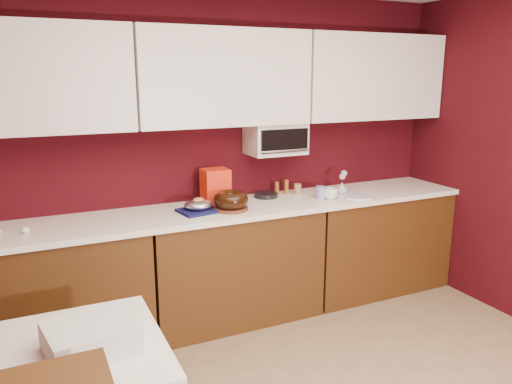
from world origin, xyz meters
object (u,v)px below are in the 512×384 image
object	(u,v)px
pandoro_box	(215,186)
coffee_mug	(330,193)
toaster_oven	(275,138)
flower_vase	(342,188)
newspaper_stack	(91,338)
foil_ham_nest	(199,205)
blue_jar	(321,193)
bundt_cake	(231,200)

from	to	relation	value
pandoro_box	coffee_mug	size ratio (longest dim) A/B	2.46
toaster_oven	coffee_mug	bearing A→B (deg)	-39.64
flower_vase	newspaper_stack	world-z (taller)	flower_vase
pandoro_box	newspaper_stack	world-z (taller)	pandoro_box
foil_ham_nest	blue_jar	distance (m)	1.02
coffee_mug	bundt_cake	bearing A→B (deg)	177.73
foil_ham_nest	blue_jar	world-z (taller)	blue_jar
toaster_oven	newspaper_stack	bearing A→B (deg)	-136.74
newspaper_stack	coffee_mug	bearing A→B (deg)	32.33
foil_ham_nest	pandoro_box	distance (m)	0.29
toaster_oven	foil_ham_nest	bearing A→B (deg)	-164.40
foil_ham_nest	flower_vase	xyz separation A→B (m)	(1.26, 0.03, -0.00)
flower_vase	bundt_cake	bearing A→B (deg)	-175.50
flower_vase	pandoro_box	bearing A→B (deg)	171.24
toaster_oven	pandoro_box	world-z (taller)	toaster_oven
toaster_oven	foil_ham_nest	world-z (taller)	toaster_oven
bundt_cake	foil_ham_nest	world-z (taller)	bundt_cake
flower_vase	toaster_oven	bearing A→B (deg)	162.03
bundt_cake	blue_jar	distance (m)	0.79
flower_vase	newspaper_stack	bearing A→B (deg)	-147.76
toaster_oven	coffee_mug	world-z (taller)	toaster_oven
blue_jar	pandoro_box	bearing A→B (deg)	164.66
pandoro_box	coffee_mug	xyz separation A→B (m)	(0.87, -0.28, -0.08)
toaster_oven	coffee_mug	distance (m)	0.62
toaster_oven	newspaper_stack	distance (m)	2.34
pandoro_box	coffee_mug	bearing A→B (deg)	-17.62
coffee_mug	flower_vase	distance (m)	0.22
foil_ham_nest	flower_vase	bearing A→B (deg)	1.28
coffee_mug	newspaper_stack	distance (m)	2.37
pandoro_box	newspaper_stack	bearing A→B (deg)	-126.16
coffee_mug	blue_jar	distance (m)	0.07
blue_jar	newspaper_stack	xyz separation A→B (m)	(-1.95, -1.32, -0.14)
newspaper_stack	pandoro_box	bearing A→B (deg)	53.76
toaster_oven	bundt_cake	bearing A→B (deg)	-152.61
bundt_cake	pandoro_box	bearing A→B (deg)	96.70
foil_ham_nest	pandoro_box	xyz separation A→B (m)	(0.20, 0.19, 0.08)
bundt_cake	foil_ham_nest	distance (m)	0.24
pandoro_box	flower_vase	size ratio (longest dim) A/B	2.47
toaster_oven	flower_vase	bearing A→B (deg)	-17.97
coffee_mug	flower_vase	size ratio (longest dim) A/B	1.01
bundt_cake	flower_vase	bearing A→B (deg)	4.50
foil_ham_nest	pandoro_box	size ratio (longest dim) A/B	0.78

